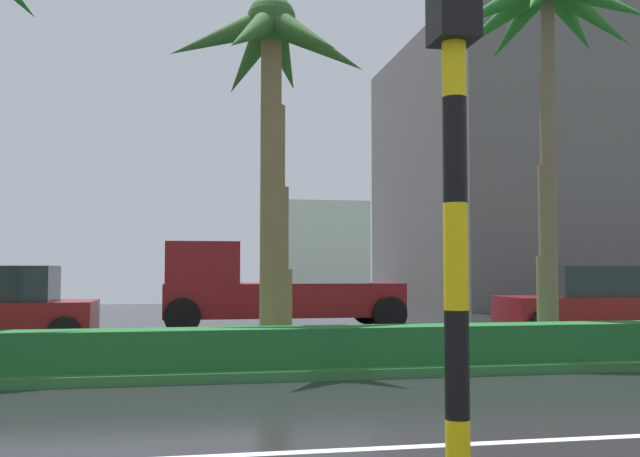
{
  "coord_description": "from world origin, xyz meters",
  "views": [
    {
      "loc": [
        5.97,
        -4.55,
        1.67
      ],
      "look_at": [
        8.73,
        10.07,
        2.49
      ],
      "focal_mm": 40.43,
      "sensor_mm": 36.0,
      "label": 1
    }
  ],
  "objects_px": {
    "palm_tree_centre_right": "(272,84)",
    "palm_tree_mid_right": "(548,26)",
    "box_truck_following": "(285,272)",
    "car_in_traffic_third": "(587,302)",
    "traffic_signal_foreground": "(453,86)"
  },
  "relations": [
    {
      "from": "palm_tree_centre_right",
      "to": "traffic_signal_foreground",
      "type": "height_order",
      "value": "palm_tree_centre_right"
    },
    {
      "from": "palm_tree_mid_right",
      "to": "traffic_signal_foreground",
      "type": "height_order",
      "value": "palm_tree_mid_right"
    },
    {
      "from": "traffic_signal_foreground",
      "to": "car_in_traffic_third",
      "type": "bearing_deg",
      "value": -124.17
    },
    {
      "from": "palm_tree_centre_right",
      "to": "car_in_traffic_third",
      "type": "relative_size",
      "value": 1.52
    },
    {
      "from": "palm_tree_mid_right",
      "to": "car_in_traffic_third",
      "type": "bearing_deg",
      "value": 51.84
    },
    {
      "from": "palm_tree_mid_right",
      "to": "car_in_traffic_third",
      "type": "distance_m",
      "value": 7.46
    },
    {
      "from": "palm_tree_centre_right",
      "to": "palm_tree_mid_right",
      "type": "distance_m",
      "value": 5.56
    },
    {
      "from": "traffic_signal_foreground",
      "to": "palm_tree_centre_right",
      "type": "bearing_deg",
      "value": -88.78
    },
    {
      "from": "palm_tree_centre_right",
      "to": "traffic_signal_foreground",
      "type": "relative_size",
      "value": 1.56
    },
    {
      "from": "palm_tree_mid_right",
      "to": "traffic_signal_foreground",
      "type": "bearing_deg",
      "value": -122.15
    },
    {
      "from": "palm_tree_mid_right",
      "to": "car_in_traffic_third",
      "type": "height_order",
      "value": "palm_tree_mid_right"
    },
    {
      "from": "traffic_signal_foreground",
      "to": "car_in_traffic_third",
      "type": "xyz_separation_m",
      "value": [
        8.27,
        12.18,
        -2.06
      ]
    },
    {
      "from": "palm_tree_centre_right",
      "to": "box_truck_following",
      "type": "bearing_deg",
      "value": 79.9
    },
    {
      "from": "box_truck_following",
      "to": "car_in_traffic_third",
      "type": "bearing_deg",
      "value": 157.33
    },
    {
      "from": "car_in_traffic_third",
      "to": "traffic_signal_foreground",
      "type": "bearing_deg",
      "value": 55.83
    }
  ]
}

